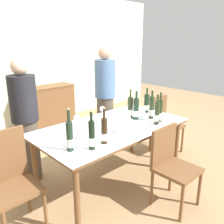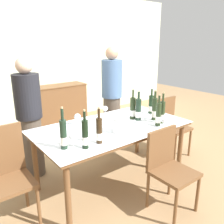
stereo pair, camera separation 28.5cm
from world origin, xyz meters
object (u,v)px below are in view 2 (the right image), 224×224
Objects in this scene: ice_bucket at (121,125)px; wine_glass_1 at (77,117)px; wine_glass_5 at (162,108)px; wine_glass_0 at (163,120)px; wine_glass_2 at (105,109)px; wine_glass_3 at (145,113)px; wine_bottle_7 at (133,109)px; person_guest_left at (112,99)px; wine_bottle_2 at (99,131)px; chair_near_front at (168,164)px; wine_glass_4 at (73,137)px; wine_bottle_8 at (151,105)px; sideboard_cabinet at (59,104)px; wine_bottle_6 at (162,113)px; wine_bottle_4 at (158,115)px; dining_table at (112,131)px; wine_bottle_1 at (85,135)px; wine_bottle_0 at (63,135)px; chair_right_end at (170,122)px; chair_left_end at (7,170)px; wine_bottle_5 at (138,110)px; wine_bottle_3 at (154,109)px; person_host at (30,119)px.

ice_bucket is 0.58m from wine_glass_1.
wine_glass_0 is at bearing -137.69° from wine_glass_5.
wine_glass_3 is (0.30, -0.46, -0.01)m from wine_glass_2.
wine_bottle_7 is 0.18m from wine_glass_3.
person_guest_left reaches higher than wine_glass_1.
wine_bottle_2 is 0.83m from chair_near_front.
wine_bottle_8 is at bearing 12.73° from wine_glass_4.
sideboard_cabinet is 3.02× the size of wine_bottle_6.
wine_bottle_4 is 1.19m from person_guest_left.
dining_table is 12.89× the size of wine_glass_3.
wine_glass_5 is (0.40, -0.16, -0.03)m from wine_bottle_7.
wine_bottle_4 reaches higher than wine_bottle_1.
wine_bottle_8 is 0.40× the size of chair_near_front.
dining_table is 2.12× the size of chair_near_front.
wine_bottle_4 and wine_bottle_7 have the same top height.
wine_glass_0 is 0.94× the size of wine_glass_4.
person_guest_left reaches higher than wine_bottle_0.
person_guest_left reaches higher than dining_table.
chair_right_end is (1.98, 0.30, -0.39)m from wine_bottle_0.
wine_bottle_1 is 0.96m from chair_near_front.
wine_bottle_2 is 1.23m from wine_bottle_8.
wine_bottle_0 is at bearing -32.10° from chair_left_end.
wine_glass_0 is at bearing -134.45° from wine_bottle_6.
wine_bottle_1 is 1.04m from wine_bottle_5.
wine_bottle_3 is 1.01× the size of wine_bottle_4.
wine_glass_2 is at bearing 155.42° from wine_bottle_8.
sideboard_cabinet is 2.97m from wine_bottle_4.
person_host is at bearing 97.48° from wine_bottle_1.
wine_glass_3 is 0.34m from wine_glass_5.
wine_bottle_1 reaches higher than sideboard_cabinet.
wine_glass_3 is (-0.00, 0.31, 0.00)m from wine_glass_0.
sideboard_cabinet is 3.17m from wine_bottle_1.
chair_right_end is (0.84, 0.03, -0.38)m from wine_bottle_7.
wine_bottle_1 is at bearing 175.41° from wine_glass_0.
wine_glass_5 is (1.54, 0.10, -0.03)m from wine_bottle_0.
chair_near_front is (0.19, -0.74, -0.19)m from dining_table.
chair_left_end is at bearing 179.54° from wine_bottle_8.
wine_glass_0 is (-0.12, -0.12, -0.04)m from wine_bottle_6.
wine_bottle_3 reaches higher than sideboard_cabinet.
wine_glass_2 reaches higher than sideboard_cabinet.
wine_bottle_5 is 0.91m from person_guest_left.
wine_bottle_4 is at bearing -5.65° from wine_bottle_0.
dining_table is 12.94× the size of wine_glass_1.
wine_bottle_7 reaches higher than wine_bottle_5.
wine_bottle_4 is 2.74× the size of wine_glass_0.
wine_bottle_7 is 0.92m from chair_right_end.
wine_glass_4 is at bearing -86.69° from person_host.
chair_left_end is 0.59× the size of person_guest_left.
ice_bucket is 0.53× the size of wine_bottle_8.
wine_glass_3 is 0.15× the size of chair_left_end.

